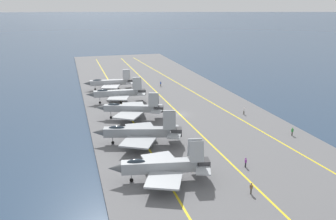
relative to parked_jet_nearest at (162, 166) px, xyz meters
name	(u,v)px	position (x,y,z in m)	size (l,w,h in m)	color
ground_plane	(180,116)	(31.47, -12.98, -2.85)	(2000.00, 2000.00, 0.00)	navy
carrier_deck	(180,115)	(31.47, -12.98, -2.65)	(210.15, 44.15, 0.40)	slate
deck_stripe_foul_line	(225,110)	(31.47, -25.12, -2.44)	(189.13, 0.36, 0.01)	yellow
deck_stripe_centerline	(180,114)	(31.47, -12.98, -2.44)	(189.13, 0.36, 0.01)	yellow
deck_stripe_edge_line	(131,118)	(31.47, -0.84, -2.44)	(189.13, 0.36, 0.01)	yellow
parked_jet_nearest	(162,166)	(0.00, 0.00, 0.00)	(13.08, 15.67, 6.52)	#9EA3A8
parked_jet_second	(139,132)	(15.46, 0.34, 0.02)	(13.97, 17.31, 6.64)	gray
parked_jet_third	(131,108)	(31.11, -0.93, 0.16)	(14.16, 16.08, 6.35)	#93999E
parked_jet_fourth	(118,93)	(46.16, 0.12, 0.27)	(12.08, 16.23, 6.79)	#9EA3A8
parked_jet_fifth	(110,82)	(62.19, 0.19, -0.19)	(13.58, 15.70, 6.15)	#A8AAAF
crew_blue_vest	(161,84)	(62.06, -16.18, -1.55)	(0.40, 0.46, 1.64)	#383328
crew_white_vest	(244,111)	(27.08, -28.13, -1.48)	(0.46, 0.44, 1.76)	#383328
crew_brown_vest	(251,188)	(-7.50, -11.30, -1.49)	(0.45, 0.39, 1.75)	#4C473D
crew_green_vest	(292,131)	(11.26, -30.93, -1.49)	(0.35, 0.44, 1.75)	#383328
crew_purple_vest	(246,162)	(0.60, -14.68, -1.52)	(0.44, 0.36, 1.69)	#232328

